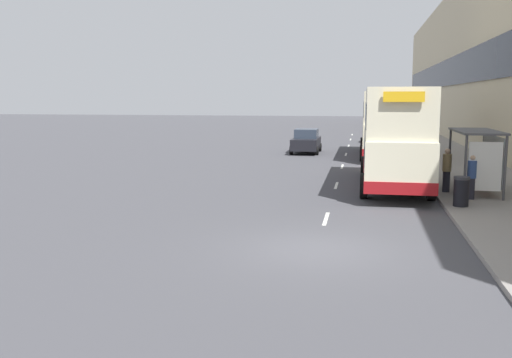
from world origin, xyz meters
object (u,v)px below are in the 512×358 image
Objects in this scene: double_decker_bus_near at (395,135)px; car_1 at (377,133)px; pedestrian_at_shelter at (447,170)px; pedestrian_1 at (472,177)px; car_0 at (306,141)px; double_decker_bus_ahead at (382,122)px; litter_bin at (461,191)px; bus_shelter at (482,150)px.

car_1 is (-0.12, 25.49, -1.39)m from double_decker_bus_near.
pedestrian_at_shelter is 1.05× the size of pedestrian_1.
double_decker_bus_near is 2.30× the size of car_0.
double_decker_bus_ahead is 10.56× the size of litter_bin.
pedestrian_at_shelter is at bearing -85.57° from car_1.
double_decker_bus_ahead is 11.93m from car_1.
pedestrian_at_shelter is (-1.30, -0.03, -0.83)m from bus_shelter.
pedestrian_1 is at bearing -111.31° from bus_shelter.
car_0 is at bearing 117.12° from bus_shelter.
double_decker_bus_ahead reaches higher than pedestrian_at_shelter.
double_decker_bus_ahead is at bearing 102.38° from bus_shelter.
pedestrian_at_shelter reaches higher than car_1.
double_decker_bus_ahead is 6.29× the size of pedestrian_at_shelter.
double_decker_bus_ahead is 5.60m from car_0.
bus_shelter reaches higher than litter_bin.
pedestrian_at_shelter is at bearing -42.26° from double_decker_bus_near.
car_0 is 2.65× the size of pedestrian_1.
litter_bin is (-1.22, -3.14, -1.21)m from bus_shelter.
double_decker_bus_near is 0.92× the size of double_decker_bus_ahead.
car_0 is 4.22× the size of litter_bin.
car_1 is at bearing 94.43° from pedestrian_at_shelter.
car_1 reaches higher than car_0.
double_decker_bus_near is 16.01m from car_0.
pedestrian_1 is (8.00, -18.41, 0.15)m from car_0.
bus_shelter is 27.51m from car_1.
double_decker_bus_near is 6.09× the size of pedestrian_1.
bus_shelter reaches higher than car_1.
litter_bin is at bearing 110.32° from car_0.
double_decker_bus_near is (-3.30, 1.79, 0.41)m from bus_shelter.
car_1 reaches higher than pedestrian_1.
litter_bin is at bearing -85.88° from car_1.
pedestrian_at_shelter is 1.71m from pedestrian_1.
pedestrian_at_shelter is 3.14m from litter_bin.
double_decker_bus_ahead is (-0.09, 13.64, 0.00)m from double_decker_bus_near.
bus_shelter is 0.95× the size of car_0.
bus_shelter is at bearing 1.14° from pedestrian_at_shelter.
pedestrian_at_shelter is at bearing 113.48° from car_0.
pedestrian_1 reaches higher than car_0.
double_decker_bus_ahead is at bearing 90.37° from double_decker_bus_near.
car_0 is 0.98× the size of car_1.
car_0 is at bearing 165.07° from double_decker_bus_ahead.
bus_shelter reaches higher than pedestrian_1.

